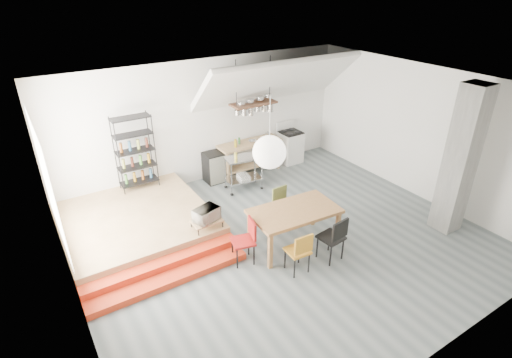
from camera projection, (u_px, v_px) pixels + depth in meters
floor at (284, 240)px, 8.43m from camera, size 8.00×8.00×0.00m
wall_back at (206, 122)px, 10.33m from camera, size 8.00×0.04×3.20m
wall_left at (64, 237)px, 5.79m from camera, size 0.04×7.00×3.20m
wall_right at (420, 133)px, 9.61m from camera, size 0.04×7.00×3.20m
ceiling at (290, 90)px, 6.97m from camera, size 8.00×7.00×0.02m
slope_ceiling at (277, 81)px, 10.30m from camera, size 4.40×1.44×1.32m
window_pane at (48, 184)px, 6.83m from camera, size 0.02×2.50×2.20m
platform at (136, 223)px, 8.65m from camera, size 3.00×3.00×0.40m
step_lower at (171, 279)px, 7.24m from camera, size 3.00×0.35×0.13m
step_upper at (163, 266)px, 7.47m from camera, size 3.00×0.35×0.27m
concrete_column at (460, 161)px, 8.14m from camera, size 0.50×0.50×3.20m
kitchen_counter at (250, 152)px, 11.03m from camera, size 1.80×0.60×0.91m
stove at (290, 146)px, 11.77m from camera, size 0.60×0.60×1.18m
pot_rack at (255, 106)px, 10.26m from camera, size 1.20×0.50×1.43m
wire_shelving at (135, 152)px, 9.27m from camera, size 0.88×0.38×1.80m
microwave_shelf at (207, 221)px, 8.07m from camera, size 0.60×0.40×0.16m
paper_lantern at (269, 152)px, 7.03m from camera, size 0.60×0.60×0.60m
dining_table at (294, 214)px, 7.95m from camera, size 1.82×1.11×0.83m
chair_mustard at (300, 250)px, 7.27m from camera, size 0.42×0.42×0.88m
chair_black at (334, 236)px, 7.58m from camera, size 0.48×0.48×0.95m
chair_olive at (282, 203)px, 8.75m from camera, size 0.42×0.42×0.88m
chair_red at (247, 237)px, 7.57m from camera, size 0.50×0.50×0.91m
rolling_cart at (243, 169)px, 10.17m from camera, size 0.97×0.63×0.90m
mini_fridge at (214, 167)px, 10.64m from camera, size 0.48×0.48×0.82m
microwave at (206, 214)px, 8.00m from camera, size 0.58×0.48×0.28m
bowl at (253, 141)px, 10.89m from camera, size 0.29×0.29×0.06m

